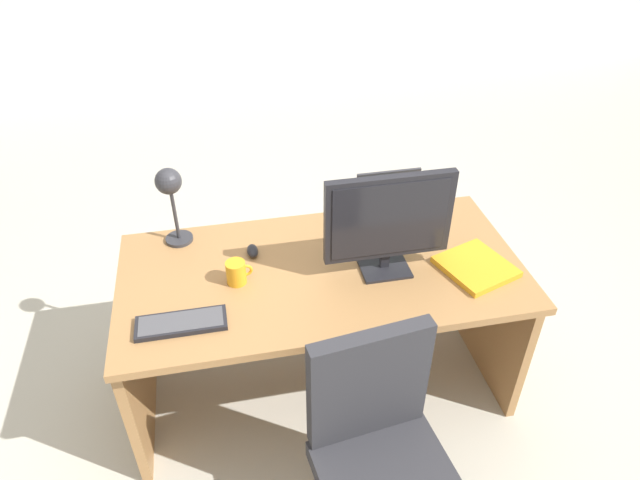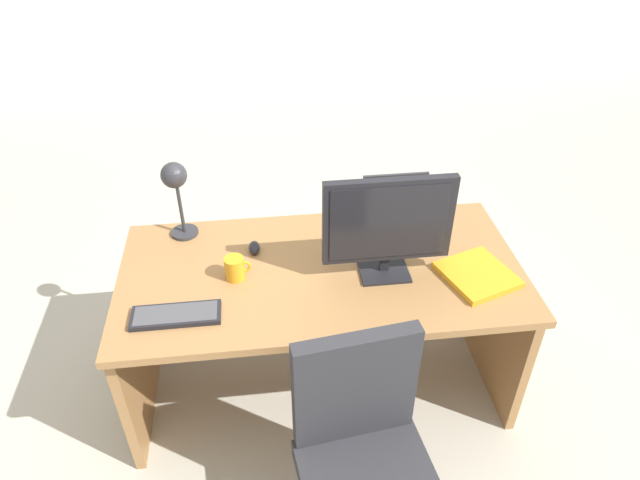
{
  "view_description": "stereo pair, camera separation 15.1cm",
  "coord_description": "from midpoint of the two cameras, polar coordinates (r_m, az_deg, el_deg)",
  "views": [
    {
      "loc": [
        -0.38,
        -1.81,
        2.23
      ],
      "look_at": [
        0.0,
        0.04,
        0.84
      ],
      "focal_mm": 32.13,
      "sensor_mm": 36.0,
      "label": 1
    },
    {
      "loc": [
        -0.23,
        -1.83,
        2.23
      ],
      "look_at": [
        0.0,
        0.04,
        0.84
      ],
      "focal_mm": 32.13,
      "sensor_mm": 36.0,
      "label": 2
    }
  ],
  "objects": [
    {
      "name": "ground",
      "position": [
        4.01,
        -1.45,
        2.55
      ],
      "size": [
        12.0,
        12.0,
        0.0
      ],
      "primitive_type": "plane",
      "color": "#B7B2A3"
    },
    {
      "name": "desk",
      "position": [
        2.56,
        1.67,
        -5.86
      ],
      "size": [
        1.67,
        0.83,
        0.72
      ],
      "color": "#9E7042",
      "rests_on": "ground"
    },
    {
      "name": "monitor",
      "position": [
        2.24,
        8.72,
        1.59
      ],
      "size": [
        0.51,
        0.16,
        0.44
      ],
      "color": "black",
      "rests_on": "desk"
    },
    {
      "name": "laptop",
      "position": [
        2.65,
        9.13,
        3.05
      ],
      "size": [
        0.3,
        0.24,
        0.23
      ],
      "color": "#2D2D33",
      "rests_on": "desk"
    },
    {
      "name": "keyboard",
      "position": [
        2.21,
        -12.25,
        -7.38
      ],
      "size": [
        0.33,
        0.12,
        0.02
      ],
      "color": "black",
      "rests_on": "desk"
    },
    {
      "name": "mouse",
      "position": [
        2.48,
        -4.84,
        -0.8
      ],
      "size": [
        0.05,
        0.09,
        0.04
      ],
      "color": "black",
      "rests_on": "desk"
    },
    {
      "name": "desk_lamp",
      "position": [
        2.47,
        -12.49,
        5.36
      ],
      "size": [
        0.12,
        0.15,
        0.38
      ],
      "color": "#2D2D33",
      "rests_on": "desk"
    },
    {
      "name": "book",
      "position": [
        2.44,
        17.12,
        -3.36
      ],
      "size": [
        0.33,
        0.34,
        0.03
      ],
      "color": "orange",
      "rests_on": "desk"
    },
    {
      "name": "coffee_mug",
      "position": [
        2.32,
        -6.61,
        -2.84
      ],
      "size": [
        0.11,
        0.08,
        0.1
      ],
      "color": "orange",
      "rests_on": "desk"
    },
    {
      "name": "office_chair",
      "position": [
        2.21,
        6.6,
        -22.45
      ],
      "size": [
        0.56,
        0.56,
        0.9
      ],
      "color": "black",
      "rests_on": "ground"
    }
  ]
}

